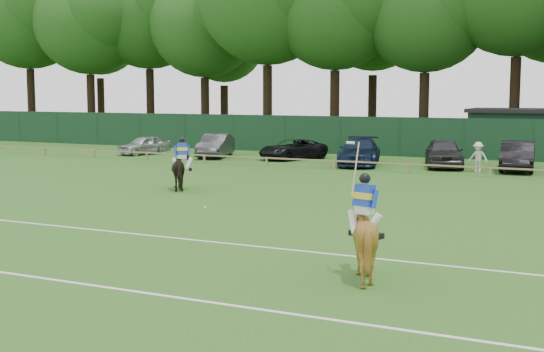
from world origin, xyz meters
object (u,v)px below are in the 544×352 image
Objects in this scene: sedan_navy at (359,152)px; polo_ball at (205,207)px; estate_black at (518,156)px; sedan_silver at (144,145)px; hatch_grey at (444,153)px; spectator_left at (478,157)px; utility_shed at (539,133)px; horse_dark at (182,170)px; suv_black at (293,149)px; horse_chestnut at (364,238)px; sedan_grey at (215,146)px.

sedan_navy reaches higher than polo_ball.
sedan_navy is 1.11× the size of estate_black.
sedan_silver is 0.78× the size of hatch_grey.
utility_shed is (1.93, 9.98, 0.77)m from spectator_left.
polo_ball is (14.98, -17.39, -0.58)m from sedan_silver.
sedan_silver is 0.78× the size of estate_black.
hatch_grey is 9.41m from utility_shed.
spectator_left is 17.47m from polo_ball.
horse_dark reaches higher than suv_black.
sedan_silver is at bearing -87.78° from horse_dark.
hatch_grey reaches higher than sedan_silver.
estate_black reaches higher than spectator_left.
horse_chestnut reaches higher than estate_black.
utility_shed reaches higher than sedan_grey.
estate_black is (23.34, 0.13, 0.15)m from sedan_silver.
hatch_grey is (-3.57, 24.40, -0.11)m from horse_chestnut.
sedan_navy reaches higher than sedan_grey.
horse_dark is 0.38× the size of sedan_navy.
sedan_silver is at bearing 166.47° from sedan_grey.
suv_black is (-12.88, 25.14, -0.29)m from horse_chestnut.
estate_black is at bearing 43.79° from spectator_left.
sedan_silver is 23.34m from estate_black.
estate_black is at bearing -71.92° from horse_chestnut.
spectator_left reaches higher than sedan_grey.
horse_chestnut reaches higher than spectator_left.
horse_chestnut is 0.41× the size of sedan_grey.
utility_shed is (0.44, 32.89, 0.63)m from horse_chestnut.
horse_chestnut is 0.50× the size of sedan_silver.
spectator_left is at bearing -52.18° from hatch_grey.
utility_shed is (0.17, 8.61, 0.76)m from estate_black.
horse_dark is 0.44× the size of sedan_grey.
horse_dark is at bearing -81.38° from sedan_grey.
horse_dark is 15.84m from spectator_left.
horse_dark is at bearing -123.35° from spectator_left.
sedan_grey is at bearing 161.70° from sedan_navy.
spectator_left reaches higher than polo_ball.
sedan_silver is 19.50m from hatch_grey.
polo_ball is (-8.09, 6.75, -0.86)m from horse_chestnut.
suv_black is at bearing 174.79° from spectator_left.
suv_black is 0.95× the size of estate_black.
polo_ball is at bearing -108.07° from utility_shed.
hatch_grey reaches higher than sedan_navy.
horse_chestnut is 30.20m from sedan_grey.
hatch_grey reaches higher than sedan_grey.
sedan_silver is 22.97m from polo_ball.
estate_black is at bearing 18.65° from sedan_silver.
sedan_navy is (3.39, 12.99, -0.07)m from horse_dark.
horse_chestnut is 24.28m from estate_black.
polo_ball is at bearing -77.17° from sedan_grey.
sedan_silver is 40.63× the size of polo_ball.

